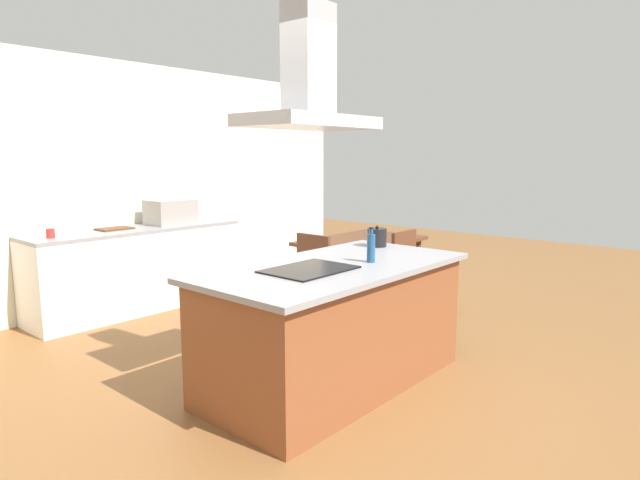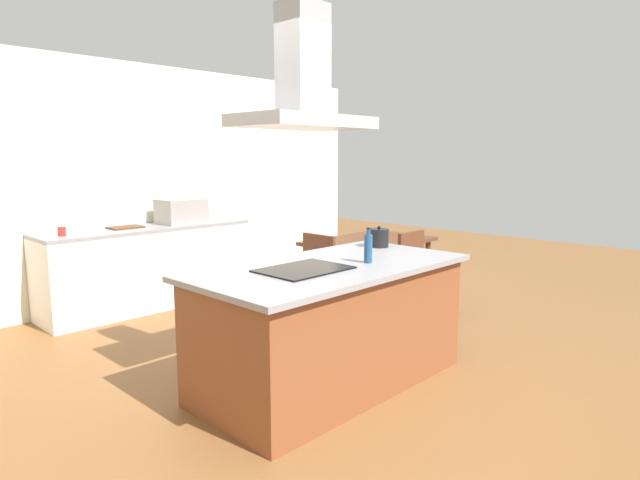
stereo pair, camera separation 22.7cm
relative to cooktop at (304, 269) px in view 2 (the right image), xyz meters
The scene contains 14 objects.
ground 1.77m from the cooktop, 79.68° to the left, with size 16.00×16.00×0.00m, color brown.
wall_back 3.29m from the cooktop, 85.19° to the left, with size 7.20×0.10×2.70m, color silver.
kitchen_island 0.53m from the cooktop, ahead, with size 2.09×1.05×0.90m.
cooktop is the anchor object (origin of this frame).
tea_kettle 1.13m from the cooktop, 11.16° to the left, with size 0.22×0.17×0.18m.
olive_oil_bottle 0.54m from the cooktop, 16.81° to the right, with size 0.06×0.06×0.26m.
back_counter 2.94m from the cooktop, 82.07° to the left, with size 2.33×0.62×0.90m.
countertop_microwave 3.00m from the cooktop, 73.88° to the left, with size 0.50×0.38×0.28m, color #9E9993.
coffee_mug_red 2.88m from the cooktop, 100.60° to the left, with size 0.08×0.08×0.09m, color red.
cutting_board 2.93m from the cooktop, 86.72° to the left, with size 0.34×0.24×0.02m, color #59331E.
dining_table 2.44m from the cooktop, 28.22° to the left, with size 1.40×0.90×0.75m.
chair_at_left_end 1.72m from the cooktop, 43.19° to the left, with size 0.42×0.42×0.89m.
chair_facing_island 2.23m from the cooktop, 12.70° to the left, with size 0.42×0.42×0.89m.
range_hood 1.20m from the cooktop, ahead, with size 0.90×0.55×0.78m.
Camera 2 is at (-2.78, -2.58, 1.67)m, focal length 30.23 mm.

